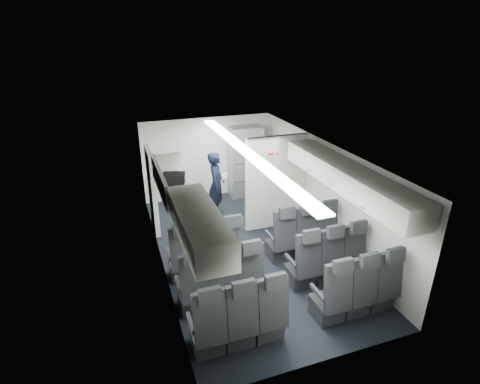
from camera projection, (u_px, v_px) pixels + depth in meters
cabin_shell at (247, 201)px, 7.28m from camera, size 3.41×6.01×2.16m
seat_row_front at (256, 246)px, 7.11m from camera, size 3.33×0.56×1.24m
seat_row_mid at (276, 273)px, 6.33m from camera, size 3.33×0.56×1.24m
seat_row_rear at (301, 307)px, 5.54m from camera, size 3.33×0.56×1.24m
overhead_bin_left_rear at (199, 225)px, 4.83m from camera, size 0.53×1.80×0.40m
overhead_bin_left_front_open at (173, 186)px, 6.39m from camera, size 0.64×1.70×0.72m
overhead_bin_right_rear at (379, 196)px, 5.68m from camera, size 0.53×1.80×0.40m
overhead_bin_right_front at (320, 161)px, 7.20m from camera, size 0.53×1.70×0.40m
bulkhead_partition at (276, 183)px, 8.29m from camera, size 1.40×0.15×2.13m
galley_unit at (245, 162)px, 10.00m from camera, size 0.85×0.52×1.90m
boarding_door at (152, 190)px, 8.20m from camera, size 0.12×1.27×1.86m
flight_attendant at (216, 185)px, 8.86m from camera, size 0.60×0.70×1.62m
carry_on_bag at (174, 180)px, 6.53m from camera, size 0.44×0.36×0.23m
papers at (225, 176)px, 8.79m from camera, size 0.17×0.12×0.14m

